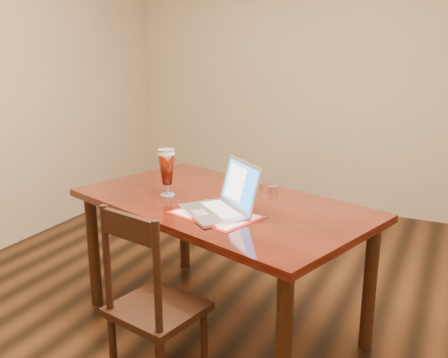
% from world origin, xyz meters
% --- Properties ---
extents(ground, '(5.00, 5.00, 0.00)m').
position_xyz_m(ground, '(0.00, 0.00, 0.00)').
color(ground, black).
rests_on(ground, ground).
extents(room_shell, '(4.51, 5.01, 2.71)m').
position_xyz_m(room_shell, '(0.00, 0.00, 1.76)').
color(room_shell, tan).
rests_on(room_shell, ground).
extents(dining_table, '(1.85, 1.38, 1.04)m').
position_xyz_m(dining_table, '(-0.16, 0.06, 0.69)').
color(dining_table, '#53170B').
rests_on(dining_table, ground).
extents(dining_chair, '(0.46, 0.45, 0.93)m').
position_xyz_m(dining_chair, '(-0.20, -0.57, 0.44)').
color(dining_chair, black).
rests_on(dining_chair, ground).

